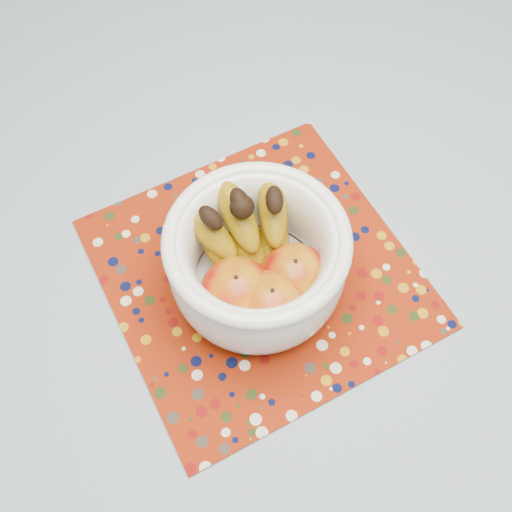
# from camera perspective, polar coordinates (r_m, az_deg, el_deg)

# --- Properties ---
(table) EXTENTS (1.20, 1.20, 0.75)m
(table) POSITION_cam_1_polar(r_m,az_deg,el_deg) (0.92, 3.45, -0.51)
(table) COLOR brown
(table) RESTS_ON ground
(tablecloth) EXTENTS (1.32, 1.32, 0.01)m
(tablecloth) POSITION_cam_1_polar(r_m,az_deg,el_deg) (0.84, 3.75, 2.12)
(tablecloth) COLOR slate
(tablecloth) RESTS_ON table
(placemat) EXTENTS (0.47, 0.47, 0.00)m
(placemat) POSITION_cam_1_polar(r_m,az_deg,el_deg) (0.80, 0.23, -1.56)
(placemat) COLOR maroon
(placemat) RESTS_ON tablecloth
(fruit_bowl) EXTENTS (0.23, 0.22, 0.16)m
(fruit_bowl) POSITION_cam_1_polar(r_m,az_deg,el_deg) (0.73, -0.16, -0.20)
(fruit_bowl) COLOR white
(fruit_bowl) RESTS_ON placemat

